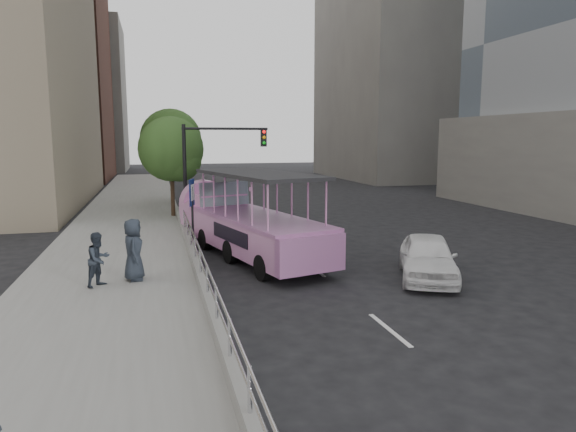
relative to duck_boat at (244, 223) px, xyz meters
name	(u,v)px	position (x,y,z in m)	size (l,w,h in m)	color
ground	(323,307)	(0.99, -6.92, -1.23)	(160.00, 160.00, 0.00)	black
sidewalk	(123,241)	(-4.76, 3.08, -1.08)	(5.50, 80.00, 0.30)	gray
kerb_wall	(201,278)	(-2.13, -4.92, -0.75)	(0.24, 30.00, 0.36)	gray
guardrail	(200,256)	(-2.13, -4.92, -0.08)	(0.07, 22.00, 0.71)	silver
duck_boat	(244,223)	(0.00, 0.00, 0.00)	(4.79, 10.21, 3.30)	black
car	(428,257)	(5.18, -5.06, -0.50)	(1.71, 4.23, 1.44)	white
pedestrian_mid	(99,259)	(-4.99, -4.35, -0.13)	(0.77, 0.60, 1.59)	#252C36
pedestrian_far	(133,250)	(-4.03, -3.95, 0.01)	(0.92, 0.60, 1.88)	#252C36
parking_sign	(192,210)	(-2.01, -0.38, 0.66)	(0.24, 0.66, 3.04)	black
traffic_signal	(209,160)	(-0.72, 5.58, 2.27)	(4.20, 0.32, 5.20)	black
street_tree_near	(173,152)	(-2.31, 9.01, 2.59)	(3.52, 3.52, 5.72)	#322217
street_tree_far	(173,142)	(-2.11, 15.01, 3.08)	(3.97, 3.97, 6.45)	#322217
midrise_brick	(15,56)	(-17.01, 41.08, 11.77)	(18.00, 16.00, 26.00)	brown
midrise_stone_a	(425,36)	(26.99, 35.08, 14.77)	(20.00, 20.00, 32.00)	gray
midrise_stone_b	(63,97)	(-15.01, 57.08, 8.77)	(16.00, 14.00, 20.00)	gray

